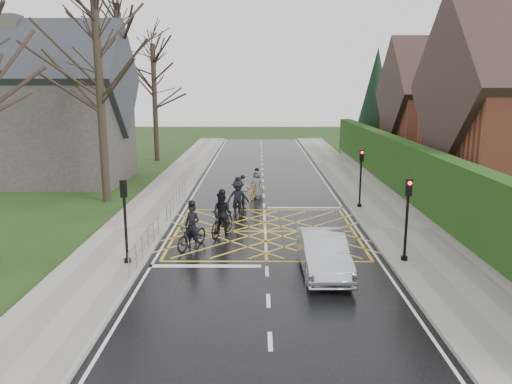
{
  "coord_description": "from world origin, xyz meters",
  "views": [
    {
      "loc": [
        -0.31,
        -21.79,
        6.46
      ],
      "look_at": [
        -0.43,
        2.51,
        1.3
      ],
      "focal_mm": 35.0,
      "sensor_mm": 36.0,
      "label": 1
    }
  ],
  "objects_px": {
    "cyclist_lead": "(257,188)",
    "car": "(323,253)",
    "cyclist_rear": "(192,233)",
    "cyclist_back": "(222,218)",
    "cyclist_mid": "(238,202)",
    "cyclist_front": "(243,196)"
  },
  "relations": [
    {
      "from": "cyclist_mid",
      "to": "cyclist_lead",
      "type": "distance_m",
      "value": 4.15
    },
    {
      "from": "cyclist_rear",
      "to": "cyclist_front",
      "type": "distance_m",
      "value": 7.12
    },
    {
      "from": "cyclist_mid",
      "to": "cyclist_front",
      "type": "bearing_deg",
      "value": 68.82
    },
    {
      "from": "cyclist_rear",
      "to": "cyclist_mid",
      "type": "distance_m",
      "value": 5.46
    },
    {
      "from": "cyclist_back",
      "to": "car",
      "type": "relative_size",
      "value": 0.5
    },
    {
      "from": "cyclist_lead",
      "to": "cyclist_front",
      "type": "bearing_deg",
      "value": -84.01
    },
    {
      "from": "cyclist_rear",
      "to": "cyclist_back",
      "type": "distance_m",
      "value": 2.08
    },
    {
      "from": "cyclist_rear",
      "to": "cyclist_back",
      "type": "bearing_deg",
      "value": 82.97
    },
    {
      "from": "cyclist_lead",
      "to": "car",
      "type": "distance_m",
      "value": 12.17
    },
    {
      "from": "car",
      "to": "cyclist_back",
      "type": "bearing_deg",
      "value": 129.77
    },
    {
      "from": "cyclist_lead",
      "to": "car",
      "type": "xyz_separation_m",
      "value": [
        2.38,
        -11.93,
        0.08
      ]
    },
    {
      "from": "cyclist_rear",
      "to": "cyclist_front",
      "type": "bearing_deg",
      "value": 99.97
    },
    {
      "from": "cyclist_back",
      "to": "cyclist_lead",
      "type": "relative_size",
      "value": 1.1
    },
    {
      "from": "car",
      "to": "cyclist_front",
      "type": "bearing_deg",
      "value": 106.85
    },
    {
      "from": "cyclist_lead",
      "to": "cyclist_mid",
      "type": "bearing_deg",
      "value": -79.64
    },
    {
      "from": "cyclist_front",
      "to": "cyclist_lead",
      "type": "relative_size",
      "value": 0.93
    },
    {
      "from": "cyclist_front",
      "to": "car",
      "type": "bearing_deg",
      "value": -77.54
    },
    {
      "from": "cyclist_rear",
      "to": "cyclist_back",
      "type": "relative_size",
      "value": 1.0
    },
    {
      "from": "cyclist_back",
      "to": "cyclist_lead",
      "type": "xyz_separation_m",
      "value": [
        1.49,
        7.48,
        -0.16
      ]
    },
    {
      "from": "cyclist_rear",
      "to": "car",
      "type": "xyz_separation_m",
      "value": [
        4.98,
        -2.69,
        0.07
      ]
    },
    {
      "from": "cyclist_back",
      "to": "cyclist_mid",
      "type": "relative_size",
      "value": 0.99
    },
    {
      "from": "cyclist_mid",
      "to": "cyclist_lead",
      "type": "height_order",
      "value": "cyclist_mid"
    }
  ]
}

